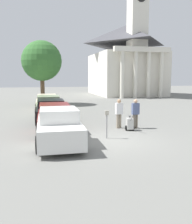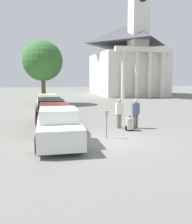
# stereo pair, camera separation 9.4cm
# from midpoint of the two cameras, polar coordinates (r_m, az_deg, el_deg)

# --- Properties ---
(ground_plane) EXTENTS (120.00, 120.00, 0.00)m
(ground_plane) POSITION_cam_midpoint_polar(r_m,az_deg,el_deg) (11.89, 3.72, -6.54)
(ground_plane) COLOR slate
(parked_car_white) EXTENTS (2.10, 4.77, 1.60)m
(parked_car_white) POSITION_cam_midpoint_polar(r_m,az_deg,el_deg) (11.41, -8.34, -3.40)
(parked_car_white) COLOR silver
(parked_car_white) RESTS_ON ground_plane
(parked_car_maroon) EXTENTS (2.04, 4.69, 1.54)m
(parked_car_maroon) POSITION_cam_midpoint_polar(r_m,az_deg,el_deg) (13.96, -9.25, -1.42)
(parked_car_maroon) COLOR maroon
(parked_car_maroon) RESTS_ON ground_plane
(parked_car_black) EXTENTS (2.14, 4.76, 1.47)m
(parked_car_black) POSITION_cam_midpoint_polar(r_m,az_deg,el_deg) (17.13, -10.00, 0.25)
(parked_car_black) COLOR black
(parked_car_black) RESTS_ON ground_plane
(parked_car_sage) EXTENTS (2.14, 5.36, 1.49)m
(parked_car_sage) POSITION_cam_midpoint_polar(r_m,az_deg,el_deg) (20.24, -10.52, 1.46)
(parked_car_sage) COLOR gray
(parked_car_sage) RESTS_ON ground_plane
(parked_car_cream) EXTENTS (2.11, 5.06, 1.40)m
(parked_car_cream) POSITION_cam_midpoint_polar(r_m,az_deg,el_deg) (23.12, -10.86, 2.19)
(parked_car_cream) COLOR beige
(parked_car_cream) RESTS_ON ground_plane
(parking_meter) EXTENTS (0.18, 0.09, 1.37)m
(parking_meter) POSITION_cam_midpoint_polar(r_m,az_deg,el_deg) (12.09, 2.67, -1.65)
(parking_meter) COLOR slate
(parking_meter) RESTS_ON ground_plane
(person_worker) EXTENTS (0.45, 0.29, 1.70)m
(person_worker) POSITION_cam_midpoint_polar(r_m,az_deg,el_deg) (14.58, 5.50, 0.07)
(person_worker) COLOR gray
(person_worker) RESTS_ON ground_plane
(person_supervisor) EXTENTS (0.43, 0.25, 1.70)m
(person_supervisor) POSITION_cam_midpoint_polar(r_m,az_deg,el_deg) (14.62, 9.22, 0.02)
(person_supervisor) COLOR #665B4C
(person_supervisor) RESTS_ON ground_plane
(equipment_cart) EXTENTS (0.50, 1.00, 1.00)m
(equipment_cart) POSITION_cam_midpoint_polar(r_m,az_deg,el_deg) (14.10, 7.92, -2.65)
(equipment_cart) COLOR #B2B2AD
(equipment_cart) RESTS_ON ground_plane
(church) EXTENTS (9.92, 13.73, 21.51)m
(church) POSITION_cam_midpoint_polar(r_m,az_deg,el_deg) (41.71, 7.19, 12.13)
(church) COLOR silver
(church) RESTS_ON ground_plane
(shade_tree) EXTENTS (4.24, 4.24, 6.75)m
(shade_tree) POSITION_cam_midpoint_polar(r_m,az_deg,el_deg) (27.53, -11.98, 11.32)
(shade_tree) COLOR brown
(shade_tree) RESTS_ON ground_plane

